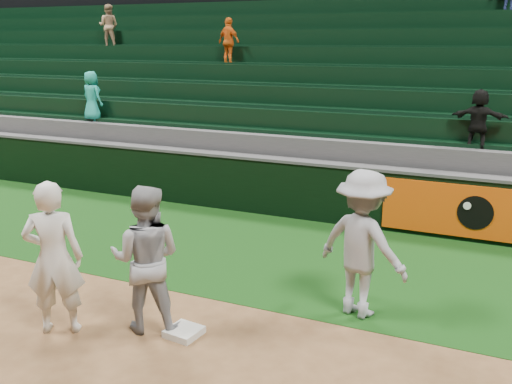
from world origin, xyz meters
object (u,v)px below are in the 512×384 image
at_px(first_baseman, 54,258).
at_px(base_coach, 362,244).
at_px(first_base, 184,332).
at_px(baserunner, 146,259).

distance_m(first_baseman, base_coach, 4.03).
relative_size(first_base, first_baseman, 0.20).
bearing_deg(first_base, first_baseman, -160.52).
bearing_deg(base_coach, first_baseman, 49.15).
bearing_deg(first_baseman, baserunner, 178.38).
distance_m(first_base, base_coach, 2.63).
xyz_separation_m(first_base, baserunner, (-0.52, -0.01, 0.93)).
relative_size(baserunner, base_coach, 0.95).
xyz_separation_m(first_baseman, base_coach, (3.46, 2.06, 0.02)).
bearing_deg(first_baseman, base_coach, -178.41).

